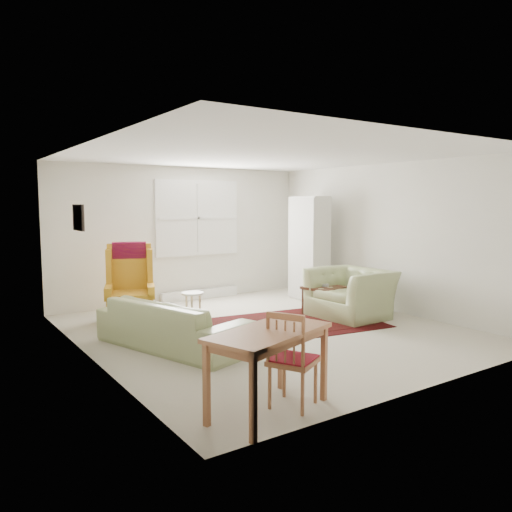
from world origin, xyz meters
TOP-DOWN VIEW (x-y plane):
  - room at (0.02, 0.21)m, footprint 5.04×5.54m
  - rug at (0.47, 0.11)m, footprint 2.92×2.10m
  - sofa at (-1.50, -0.05)m, footprint 1.43×2.25m
  - armchair at (1.59, -0.07)m, footprint 1.10×1.24m
  - wingback_chair at (-1.48, 1.54)m, footprint 0.92×0.95m
  - coffee_table at (1.35, 0.29)m, footprint 0.68×0.68m
  - stool at (-0.64, 1.10)m, footprint 0.36×0.36m
  - cabinet at (2.00, 1.46)m, footprint 0.43×0.79m
  - desk at (-1.65, -2.34)m, footprint 1.28×0.91m
  - desk_chair at (-1.39, -2.35)m, footprint 0.52×0.52m

SIDE VIEW (x-z plane):
  - rug at x=0.47m, z-range 0.00..0.03m
  - stool at x=-0.64m, z-range 0.00..0.46m
  - coffee_table at x=1.35m, z-range 0.00..0.47m
  - desk at x=-1.65m, z-range 0.00..0.73m
  - sofa at x=-1.50m, z-range 0.00..0.85m
  - desk_chair at x=-1.39m, z-range 0.00..0.88m
  - armchair at x=1.59m, z-range 0.00..0.93m
  - wingback_chair at x=-1.48m, z-range 0.00..1.22m
  - cabinet at x=2.00m, z-range 0.00..1.95m
  - room at x=0.02m, z-range 0.00..2.51m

